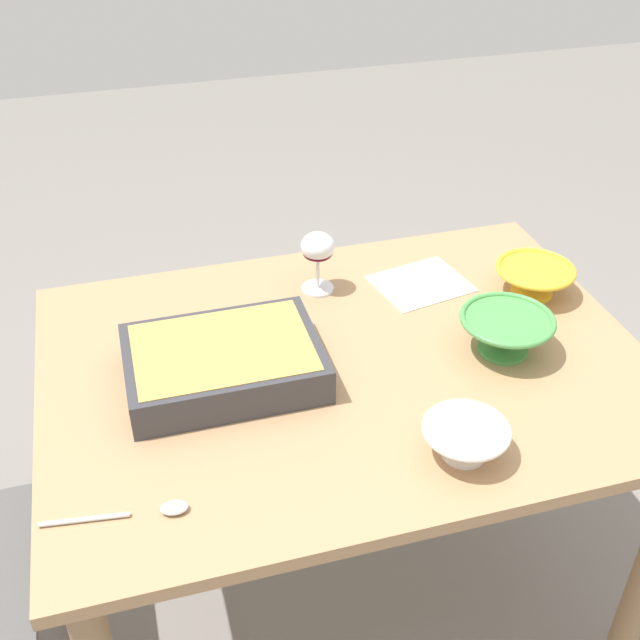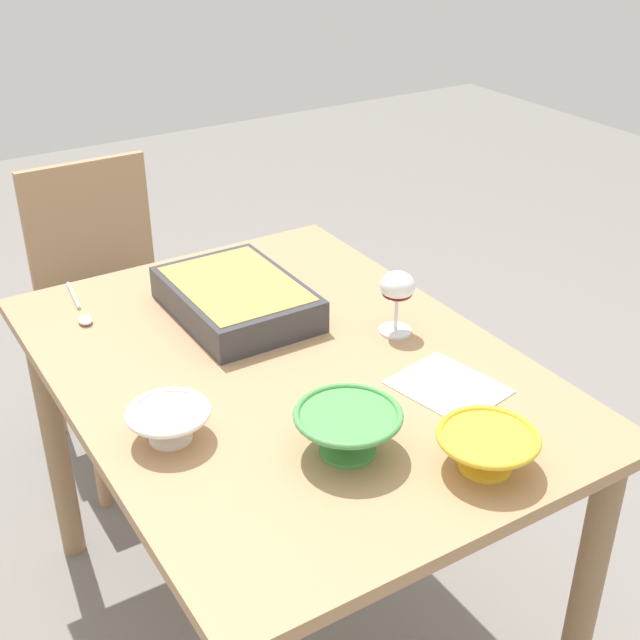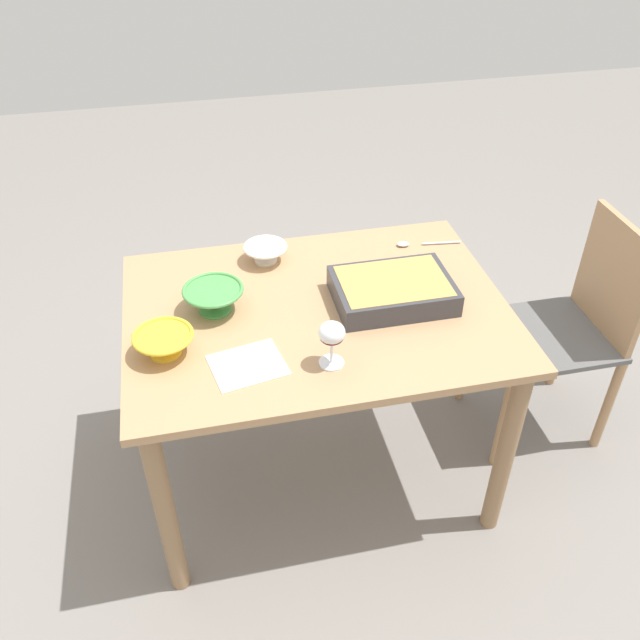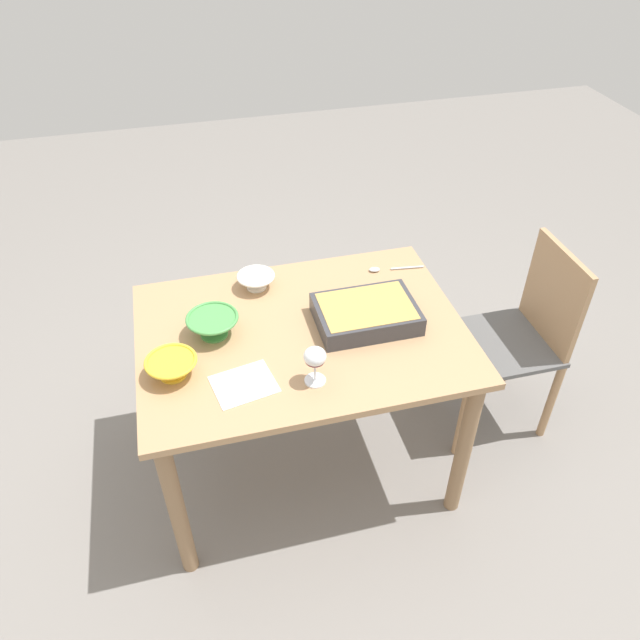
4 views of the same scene
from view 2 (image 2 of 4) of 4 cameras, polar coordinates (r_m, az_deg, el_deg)
The scene contains 10 objects.
ground_plane at distance 2.21m, azimuth -1.90°, elevation -19.57°, with size 8.00×8.00×0.00m, color gray.
dining_table at distance 1.79m, azimuth -2.22°, elevation -5.96°, with size 1.18×0.86×0.75m.
chair at distance 2.61m, azimuth -13.75°, elevation 1.13°, with size 0.45×0.40×0.87m.
wine_glass at distance 1.79m, azimuth 5.18°, elevation 1.99°, with size 0.07×0.07×0.14m.
casserole_dish at distance 1.89m, azimuth -5.62°, elevation 1.56°, with size 0.36×0.26×0.07m.
mixing_bowl at distance 1.51m, azimuth -10.04°, elevation -6.69°, with size 0.15×0.15×0.06m.
small_bowl at distance 1.45m, azimuth 1.87°, elevation -7.31°, with size 0.19×0.19×0.08m.
serving_bowl at distance 1.45m, azimuth 11.08°, elevation -8.38°, with size 0.17×0.17×0.07m.
serving_spoon at distance 1.97m, azimuth -15.65°, elevation 0.54°, with size 0.23×0.05×0.01m.
napkin at distance 1.66m, azimuth 8.56°, elevation -4.45°, with size 0.20×0.16×0.00m, color white.
Camera 2 is at (1.28, -0.71, 1.65)m, focal length 47.92 mm.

